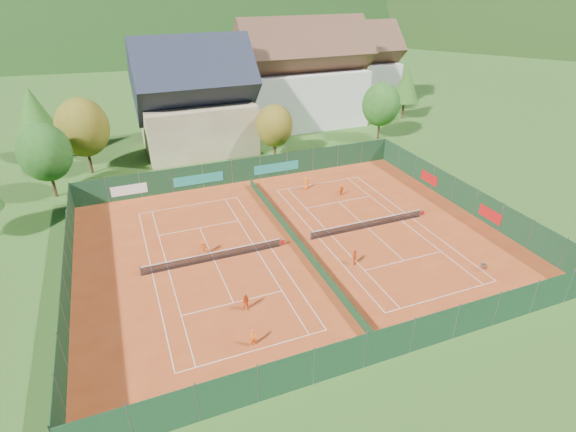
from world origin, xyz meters
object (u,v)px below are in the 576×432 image
Objects in this scene: player_right_far_a at (306,183)px; player_left_far at (203,247)px; hotel_block_b at (352,70)px; ball_hopper at (483,265)px; player_left_near at (253,338)px; chalet at (195,104)px; player_right_near at (355,257)px; hotel_block_a at (302,80)px; player_right_far_b at (341,191)px; player_left_mid at (246,303)px.

player_left_far is at bearing 25.09° from player_right_far_a.
ball_hopper is at bearing -106.97° from hotel_block_b.
ball_hopper is 21.44m from player_left_near.
chalet is at bearing -157.01° from hotel_block_b.
chalet is at bearing 39.73° from player_right_near.
hotel_block_a is 1.25× the size of hotel_block_b.
hotel_block_b is 57.85m from player_left_far.
player_left_far is 1.02× the size of player_right_near.
player_left_far is 1.26× the size of player_right_far_b.
player_right_far_a is at bearing -126.10° from hotel_block_b.
player_right_far_b is (5.51, 13.06, -0.14)m from player_right_near.
player_right_far_a is at bearing -64.84° from chalet.
chalet is 11.56× the size of player_left_near.
player_right_far_a is (8.93, -19.01, -5.87)m from chalet.
player_left_far is at bearing 90.90° from player_right_near.
player_left_far reaches higher than ball_hopper.
chalet is 10.64× the size of player_left_far.
hotel_block_a is 14.51× the size of player_left_mid.
player_left_mid is at bearing 131.97° from player_right_near.
player_right_far_b is (12.02, -22.15, -6.02)m from chalet.
player_right_far_b is (16.32, 15.49, -0.14)m from player_left_mid.
hotel_block_b is 11.35× the size of player_left_far.
player_right_near is (-12.49, -41.20, -6.63)m from hotel_block_a.
hotel_block_b is at bearing 76.02° from player_left_mid.
player_right_near is (12.15, -6.56, -0.01)m from player_left_far.
hotel_block_b is 12.33× the size of player_left_near.
player_left_mid is (-4.29, -37.64, -5.88)m from chalet.
hotel_block_b reaches higher than player_right_far_a.
chalet reaches higher than hotel_block_b.
ball_hopper is 18.63m from player_right_far_b.
hotel_block_a is 27.00× the size of ball_hopper.
chalet is 20.25× the size of ball_hopper.
player_left_near is at bearing -124.42° from hotel_block_b.
player_right_far_a is (-24.07, -33.01, -5.87)m from hotel_block_b.
player_right_far_a is at bearing -133.48° from player_left_far.
hotel_block_b is at bearing -119.13° from player_left_far.
player_left_mid is 22.84m from player_right_far_a.
player_right_far_a is (13.89, 22.38, 0.05)m from player_left_near.
hotel_block_a is 14.43× the size of player_right_near.
player_right_near reaches higher than player_left_near.
hotel_block_a is 14.19× the size of player_left_far.
player_right_far_b reaches higher than ball_hopper.
ball_hopper is (16.45, -40.24, -6.07)m from chalet.
hotel_block_b is (14.00, 8.00, -0.76)m from hotel_block_a.
chalet is 13.41× the size of player_right_far_b.
player_right_far_a reaches higher than player_left_near.
hotel_block_a reaches higher than player_left_near.
hotel_block_a is at bearing 12.39° from player_right_near.
player_left_near is 0.94× the size of player_right_near.
player_right_near reaches higher than ball_hopper.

